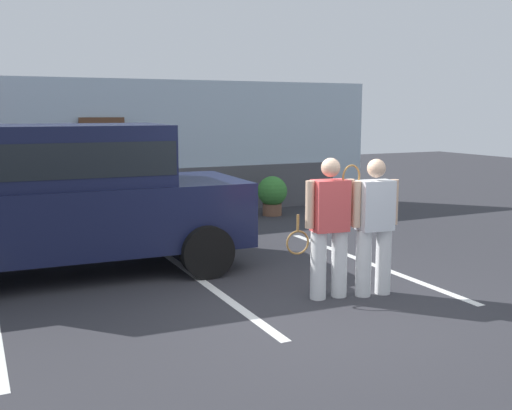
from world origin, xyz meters
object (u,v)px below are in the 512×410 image
Objects in this scene: tennis_player_man at (329,226)px; parked_suv at (68,192)px; tennis_player_woman at (374,225)px; potted_plant_by_porch at (272,194)px.

parked_suv is at bearing -37.59° from tennis_player_man.
tennis_player_man is 1.01× the size of tennis_player_woman.
tennis_player_man is 2.00× the size of potted_plant_by_porch.
tennis_player_woman is at bearing -37.03° from parked_suv.
parked_suv is 2.76× the size of tennis_player_man.
potted_plant_by_porch is at bearing 35.02° from parked_suv.
potted_plant_by_porch is at bearing -104.61° from tennis_player_man.
parked_suv is at bearing -147.28° from potted_plant_by_porch.
potted_plant_by_porch is (4.64, 2.98, -0.68)m from parked_suv.
parked_suv is 3.61m from tennis_player_man.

